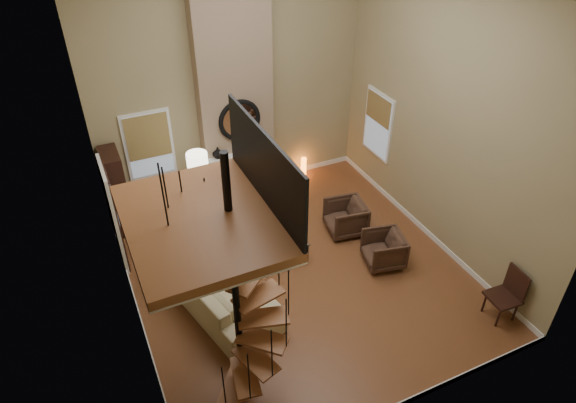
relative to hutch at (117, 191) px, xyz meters
name	(u,v)px	position (x,y,z in m)	size (l,w,h in m)	color
ground	(297,271)	(2.76, -2.81, -0.95)	(6.00, 6.50, 0.01)	brown
back_wall	(231,78)	(2.76, 0.44, 1.80)	(6.00, 0.02, 5.50)	tan
front_wall	(422,272)	(2.76, -6.06, 1.80)	(6.00, 0.02, 5.50)	tan
left_wall	(108,190)	(-0.24, -2.81, 1.80)	(0.02, 6.50, 5.50)	tan
right_wall	(446,113)	(5.76, -2.81, 1.80)	(0.02, 6.50, 5.50)	tan
baseboard_back	(238,185)	(2.76, 0.43, -0.89)	(6.00, 0.02, 0.12)	white
baseboard_left	(141,319)	(-0.23, -2.81, -0.89)	(0.02, 6.50, 0.12)	white
baseboard_right	(423,228)	(5.75, -2.81, -0.89)	(0.02, 6.50, 0.12)	white
chimney_breast	(234,81)	(2.76, 0.25, 1.80)	(1.60, 0.38, 5.50)	#92775E
hearth	(248,201)	(2.76, -0.24, -0.93)	(1.50, 0.60, 0.04)	black
firebox	(243,175)	(2.76, 0.05, -0.40)	(0.95, 0.02, 0.72)	black
mantel	(243,154)	(2.76, -0.03, 0.20)	(1.70, 0.18, 0.06)	white
mirror_frame	(240,120)	(2.76, 0.03, 1.00)	(0.94, 0.94, 0.10)	black
mirror_disc	(240,120)	(2.76, 0.04, 1.00)	(0.80, 0.80, 0.01)	white
vase_left	(218,153)	(2.21, 0.01, 0.35)	(0.24, 0.24, 0.25)	black
vase_right	(267,143)	(3.36, 0.01, 0.33)	(0.20, 0.20, 0.21)	#195955
window_back	(149,144)	(0.86, 0.42, 0.67)	(1.02, 0.06, 1.52)	white
window_right	(378,124)	(5.73, -0.81, 0.68)	(0.06, 1.02, 1.52)	white
entry_door	(114,216)	(-0.20, -1.01, 0.10)	(0.10, 1.05, 2.16)	white
loft	(209,215)	(0.71, -4.61, 2.29)	(1.70, 2.20, 1.09)	#995B32
spiral_stair	(237,296)	(0.97, -4.60, 0.83)	(1.47, 1.47, 4.06)	black
hutch	(117,191)	(0.00, 0.00, 0.00)	(0.37, 0.79, 1.77)	black
sofa	(213,284)	(1.08, -2.85, -0.55)	(2.81, 1.10, 0.82)	#C5B789
armchair_near	(349,217)	(4.30, -2.12, -0.60)	(0.76, 0.79, 0.71)	#432B1F
armchair_far	(387,249)	(4.45, -3.32, -0.60)	(0.72, 0.74, 0.67)	#432B1F
coffee_table	(279,251)	(2.56, -2.41, -0.67)	(1.09, 0.55, 0.43)	silver
bowl	(278,241)	(2.56, -2.36, -0.45)	(0.41, 0.41, 0.10)	gold
book	(299,243)	(2.91, -2.56, -0.49)	(0.21, 0.28, 0.03)	gray
floor_lamp	(198,167)	(1.61, -0.55, 0.46)	(0.43, 0.43, 1.76)	black
accent_lamp	(304,167)	(4.42, 0.25, -0.70)	(0.13, 0.13, 0.47)	orange
side_chair	(508,293)	(5.54, -5.30, -0.42)	(0.52, 0.52, 1.01)	black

